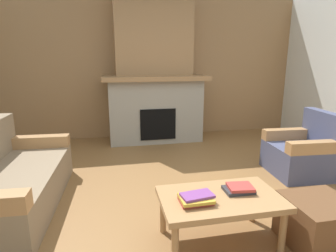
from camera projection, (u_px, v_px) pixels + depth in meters
ground at (194, 207)px, 2.97m from camera, size 9.00×9.00×0.00m
wall_back_wood_panel at (151, 68)px, 5.51m from camera, size 6.00×0.12×2.70m
fireplace at (154, 79)px, 5.19m from camera, size 1.90×0.82×2.70m
couch at (8, 182)px, 2.90m from camera, size 0.92×1.84×0.85m
armchair at (303, 153)px, 3.77m from camera, size 0.81×0.81×0.85m
coffee_table at (220, 202)px, 2.32m from camera, size 1.00×0.60×0.43m
ottoman at (319, 223)px, 2.33m from camera, size 0.52×0.52×0.40m
book_stack_near_edge at (196, 198)px, 2.20m from camera, size 0.28×0.21×0.07m
book_stack_center at (239, 189)px, 2.38m from camera, size 0.25×0.20×0.05m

